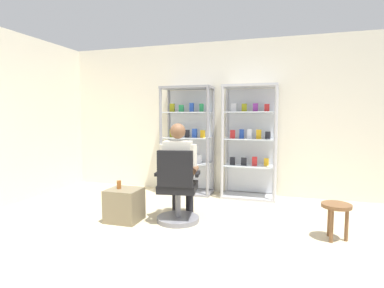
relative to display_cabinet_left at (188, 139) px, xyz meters
name	(u,v)px	position (x,y,z in m)	size (l,w,h in m)	color
ground_plane	(154,266)	(0.55, -2.76, -0.97)	(7.20, 7.20, 0.00)	#C6B793
back_wall	(221,118)	(0.55, 0.24, 0.38)	(6.00, 0.10, 2.70)	silver
display_cabinet_left	(188,139)	(0.00, 0.00, 0.00)	(0.90, 0.45, 1.90)	gray
display_cabinet_right	(250,141)	(1.10, 0.00, 0.00)	(0.90, 0.45, 1.90)	#B7B7BC
office_chair	(177,193)	(0.36, -1.59, -0.57)	(0.60, 0.56, 0.96)	slate
seated_shopkeeper	(179,166)	(0.33, -1.43, -0.25)	(0.54, 0.61, 1.29)	black
storage_crate	(124,205)	(-0.33, -1.73, -0.75)	(0.43, 0.39, 0.43)	#72664C
tea_glass	(119,185)	(-0.40, -1.73, -0.48)	(0.06, 0.06, 0.11)	brown
wooden_stool	(336,211)	(2.24, -1.60, -0.64)	(0.32, 0.32, 0.41)	brown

